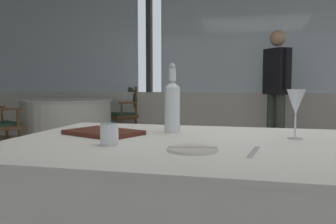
% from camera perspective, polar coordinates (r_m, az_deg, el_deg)
% --- Properties ---
extents(window_wall_far, '(11.08, 0.14, 2.95)m').
position_cam_1_polar(window_wall_far, '(5.86, 13.68, 6.24)').
color(window_wall_far, silver).
rests_on(window_wall_far, ground_plane).
extents(side_plate, '(0.18, 0.18, 0.01)m').
position_cam_1_polar(side_plate, '(1.26, 3.98, -6.01)').
color(side_plate, silver).
rests_on(side_plate, foreground_table).
extents(butter_knife, '(0.18, 0.05, 0.00)m').
position_cam_1_polar(butter_knife, '(1.26, 3.98, -5.78)').
color(butter_knife, silver).
rests_on(butter_knife, foreground_table).
extents(dinner_fork, '(0.04, 0.20, 0.00)m').
position_cam_1_polar(dinner_fork, '(1.27, 13.70, -6.25)').
color(dinner_fork, silver).
rests_on(dinner_fork, foreground_table).
extents(water_bottle, '(0.08, 0.08, 0.34)m').
position_cam_1_polar(water_bottle, '(1.72, 0.70, 1.18)').
color(water_bottle, white).
rests_on(water_bottle, foreground_table).
extents(wine_glass, '(0.08, 0.08, 0.21)m').
position_cam_1_polar(wine_glass, '(1.60, 19.96, 1.34)').
color(wine_glass, white).
rests_on(wine_glass, foreground_table).
extents(water_tumbler, '(0.07, 0.07, 0.08)m').
position_cam_1_polar(water_tumbler, '(1.39, -9.47, -3.56)').
color(water_tumbler, white).
rests_on(water_tumbler, foreground_table).
extents(menu_book, '(0.39, 0.34, 0.02)m').
position_cam_1_polar(menu_book, '(1.68, -10.40, -3.27)').
color(menu_book, '#512319').
rests_on(menu_book, foreground_table).
extents(background_table_0, '(1.36, 1.36, 0.76)m').
position_cam_1_polar(background_table_0, '(5.56, -16.00, -1.93)').
color(background_table_0, white).
rests_on(background_table_0, ground_plane).
extents(dining_chair_0_1, '(0.65, 0.63, 0.94)m').
position_cam_1_polar(dining_chair_0_1, '(6.18, -7.21, 0.46)').
color(dining_chair_0_1, brown).
rests_on(dining_chair_0_1, ground_plane).
extents(diner_person_0, '(0.38, 0.44, 1.73)m').
position_cam_1_polar(diner_person_0, '(5.15, 17.14, 4.36)').
color(diner_person_0, '#424C42').
rests_on(diner_person_0, ground_plane).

